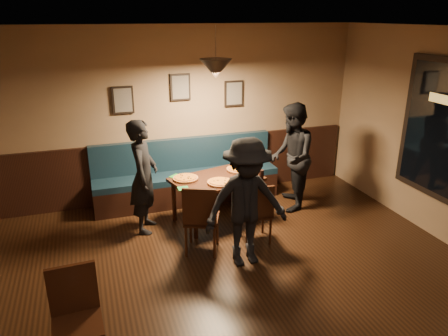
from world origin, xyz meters
name	(u,v)px	position (x,y,z in m)	size (l,w,h in m)	color
floor	(265,328)	(0.00, 0.00, 0.00)	(7.00, 7.00, 0.00)	black
ceiling	(277,33)	(0.00, 0.00, 2.80)	(7.00, 7.00, 0.00)	silver
wall_back	(181,115)	(0.00, 3.50, 1.40)	(6.00, 6.00, 0.00)	#8C704F
wainscot	(183,167)	(0.00, 3.47, 0.50)	(5.88, 0.06, 1.00)	black
booth_bench	(187,173)	(0.00, 3.20, 0.50)	(3.00, 0.60, 1.00)	#0F232D
picture_left	(123,100)	(-0.90, 3.47, 1.70)	(0.32, 0.04, 0.42)	black
picture_center	(180,87)	(0.00, 3.47, 1.85)	(0.32, 0.04, 0.42)	black
picture_right	(234,93)	(0.90, 3.47, 1.70)	(0.32, 0.04, 0.42)	black
pendant_lamp	(216,68)	(0.26, 2.41, 2.25)	(0.44, 0.44, 0.25)	black
dining_table	(217,199)	(0.26, 2.41, 0.34)	(1.25, 0.81, 0.67)	black
chair_near_left	(202,217)	(-0.19, 1.62, 0.48)	(0.42, 0.42, 0.96)	black
chair_near_right	(256,211)	(0.57, 1.65, 0.43)	(0.38, 0.38, 0.86)	black
diner_left	(144,177)	(-0.79, 2.44, 0.81)	(0.59, 0.39, 1.62)	black
diner_right	(291,157)	(1.49, 2.45, 0.85)	(0.82, 0.64, 1.69)	black
diner_front	(246,203)	(0.25, 1.18, 0.81)	(1.04, 0.60, 1.62)	black
pizza_a	(186,178)	(-0.19, 2.49, 0.69)	(0.37, 0.37, 0.04)	orange
pizza_b	(220,182)	(0.24, 2.19, 0.69)	(0.37, 0.37, 0.04)	#BF5724
pizza_c	(239,169)	(0.69, 2.60, 0.69)	(0.39, 0.39, 0.04)	gold
soda_glass	(261,175)	(0.85, 2.12, 0.75)	(0.07, 0.07, 0.16)	black
tabasco_bottle	(250,171)	(0.77, 2.37, 0.74)	(0.03, 0.03, 0.13)	#A61A05
napkin_a	(177,176)	(-0.29, 2.65, 0.67)	(0.17, 0.17, 0.01)	#207822
napkin_b	(183,188)	(-0.30, 2.17, 0.67)	(0.15, 0.15, 0.01)	#1F752F
cutlery_set	(226,187)	(0.27, 2.02, 0.67)	(0.02, 0.21, 0.00)	white
cafe_chair_far	(77,324)	(-1.72, 0.05, 0.47)	(0.41, 0.41, 0.93)	black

